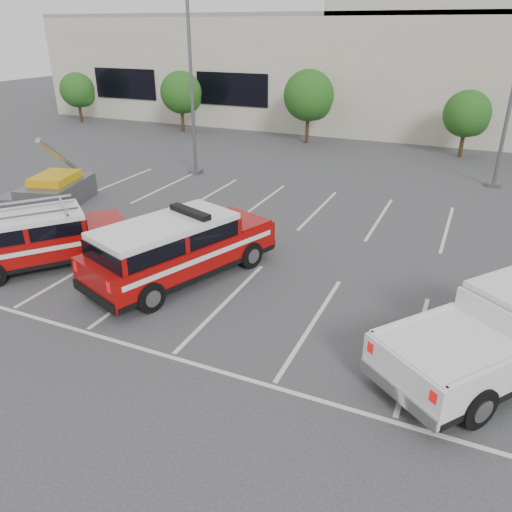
{
  "coord_description": "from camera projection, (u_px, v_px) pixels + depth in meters",
  "views": [
    {
      "loc": [
        6.03,
        -11.16,
        7.37
      ],
      "look_at": [
        0.42,
        1.34,
        1.05
      ],
      "focal_mm": 35.0,
      "sensor_mm": 36.0,
      "label": 1
    }
  ],
  "objects": [
    {
      "name": "light_pole_left",
      "position": [
        191.0,
        74.0,
        25.31
      ],
      "size": [
        0.9,
        0.6,
        10.24
      ],
      "color": "#59595E",
      "rests_on": "ground"
    },
    {
      "name": "ground",
      "position": [
        224.0,
        304.0,
        14.57
      ],
      "size": [
        120.0,
        120.0,
        0.0
      ],
      "primitive_type": "plane",
      "color": "#353538",
      "rests_on": "ground"
    },
    {
      "name": "tree_mid_left",
      "position": [
        310.0,
        97.0,
        33.38
      ],
      "size": [
        3.37,
        3.37,
        4.85
      ],
      "color": "#3F2B19",
      "rests_on": "ground"
    },
    {
      "name": "fire_chief_suv",
      "position": [
        179.0,
        252.0,
        15.71
      ],
      "size": [
        4.29,
        6.63,
        2.19
      ],
      "rotation": [
        0.0,
        0.0,
        -0.35
      ],
      "color": "#8B0706",
      "rests_on": "ground"
    },
    {
      "name": "tree_far_left",
      "position": [
        79.0,
        91.0,
        41.04
      ],
      "size": [
        2.77,
        2.77,
        3.99
      ],
      "color": "#3F2B19",
      "rests_on": "ground"
    },
    {
      "name": "utility_rig",
      "position": [
        54.0,
        191.0,
        22.4
      ],
      "size": [
        3.26,
        4.12,
        3.14
      ],
      "rotation": [
        0.0,
        0.0,
        0.25
      ],
      "color": "#59595E",
      "rests_on": "ground"
    },
    {
      "name": "ladder_suv",
      "position": [
        41.0,
        242.0,
        16.6
      ],
      "size": [
        5.0,
        5.48,
        2.11
      ],
      "rotation": [
        0.0,
        0.0,
        -0.68
      ],
      "color": "#8B0706",
      "rests_on": "ground"
    },
    {
      "name": "tree_left",
      "position": [
        182.0,
        94.0,
        37.21
      ],
      "size": [
        3.07,
        3.07,
        4.42
      ],
      "color": "#3F2B19",
      "rests_on": "ground"
    },
    {
      "name": "white_pickup",
      "position": [
        506.0,
        338.0,
        11.56
      ],
      "size": [
        5.72,
        6.5,
        1.99
      ],
      "rotation": [
        0.0,
        0.0,
        -0.66
      ],
      "color": "silver",
      "rests_on": "ground"
    },
    {
      "name": "convention_building",
      "position": [
        413.0,
        64.0,
        38.92
      ],
      "size": [
        60.0,
        16.99,
        13.2
      ],
      "color": "beige",
      "rests_on": "ground"
    },
    {
      "name": "stall_markings",
      "position": [
        281.0,
        247.0,
        18.3
      ],
      "size": [
        23.0,
        15.0,
        0.01
      ],
      "primitive_type": "cube",
      "color": "silver",
      "rests_on": "ground"
    },
    {
      "name": "tree_mid_right",
      "position": [
        468.0,
        116.0,
        29.89
      ],
      "size": [
        2.77,
        2.77,
        3.99
      ],
      "color": "#3F2B19",
      "rests_on": "ground"
    }
  ]
}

